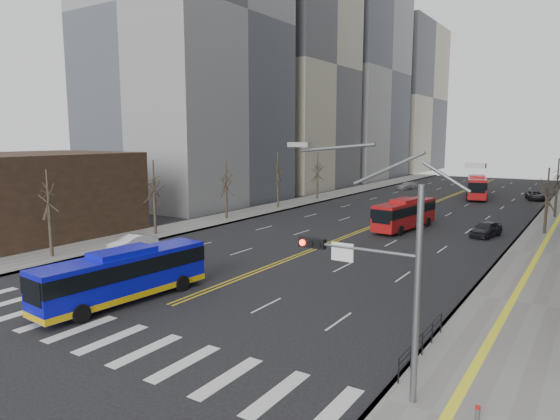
% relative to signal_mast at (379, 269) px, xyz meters
% --- Properties ---
extents(ground, '(220.00, 220.00, 0.00)m').
position_rel_signal_mast_xyz_m(ground, '(-13.77, -2.00, -4.86)').
color(ground, black).
extents(sidewalk_left, '(5.00, 130.00, 0.15)m').
position_rel_signal_mast_xyz_m(sidewalk_left, '(-30.27, 43.00, -4.78)').
color(sidewalk_left, gray).
rests_on(sidewalk_left, ground).
extents(crosswalk, '(26.70, 4.00, 0.01)m').
position_rel_signal_mast_xyz_m(crosswalk, '(-13.77, -2.00, -4.85)').
color(crosswalk, silver).
rests_on(crosswalk, ground).
extents(centerline, '(0.55, 100.00, 0.01)m').
position_rel_signal_mast_xyz_m(centerline, '(-13.77, 53.00, -4.85)').
color(centerline, gold).
rests_on(centerline, ground).
extents(office_towers, '(83.00, 134.00, 58.00)m').
position_rel_signal_mast_xyz_m(office_towers, '(-13.64, 66.51, 19.07)').
color(office_towers, gray).
rests_on(office_towers, ground).
extents(storefront, '(14.00, 18.00, 8.00)m').
position_rel_signal_mast_xyz_m(storefront, '(-39.77, 9.97, -0.85)').
color(storefront, '#2F1F17').
rests_on(storefront, ground).
extents(signal_mast, '(5.37, 0.37, 9.39)m').
position_rel_signal_mast_xyz_m(signal_mast, '(0.00, 0.00, 0.00)').
color(signal_mast, slate).
rests_on(signal_mast, ground).
extents(pedestrian_railing, '(0.06, 6.06, 1.02)m').
position_rel_signal_mast_xyz_m(pedestrian_railing, '(0.53, 4.00, -4.03)').
color(pedestrian_railing, black).
rests_on(pedestrian_railing, sidewalk_right).
extents(street_trees, '(35.20, 47.20, 7.60)m').
position_rel_signal_mast_xyz_m(street_trees, '(-20.94, 32.55, 0.02)').
color(street_trees, black).
rests_on(street_trees, ground).
extents(blue_bus, '(3.21, 10.85, 3.15)m').
position_rel_signal_mast_xyz_m(blue_bus, '(-16.43, 2.04, -3.21)').
color(blue_bus, '#0C0FBE').
rests_on(blue_bus, ground).
extents(red_bus_near, '(3.56, 10.31, 3.23)m').
position_rel_signal_mast_xyz_m(red_bus_near, '(-10.29, 33.16, -3.05)').
color(red_bus_near, '#A21112').
rests_on(red_bus_near, ground).
extents(red_bus_far, '(5.06, 11.70, 3.61)m').
position_rel_signal_mast_xyz_m(red_bus_far, '(-9.68, 64.93, -2.85)').
color(red_bus_far, '#A21112').
rests_on(red_bus_far, ground).
extents(car_white, '(2.20, 4.49, 1.42)m').
position_rel_signal_mast_xyz_m(car_white, '(-26.12, 11.03, -4.15)').
color(car_white, silver).
rests_on(car_white, ground).
extents(car_dark_mid, '(2.66, 4.71, 1.51)m').
position_rel_signal_mast_xyz_m(car_dark_mid, '(-2.43, 33.88, -4.10)').
color(car_dark_mid, black).
rests_on(car_dark_mid, ground).
extents(car_silver, '(3.19, 4.86, 1.31)m').
position_rel_signal_mast_xyz_m(car_silver, '(-23.27, 72.19, -4.20)').
color(car_silver, '#97969B').
rests_on(car_silver, ground).
extents(car_dark_far, '(3.41, 5.30, 1.36)m').
position_rel_signal_mast_xyz_m(car_dark_far, '(-1.72, 67.64, -4.18)').
color(car_dark_far, black).
rests_on(car_dark_far, ground).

